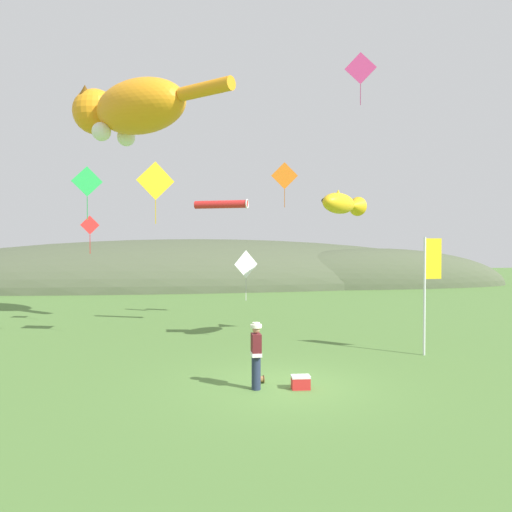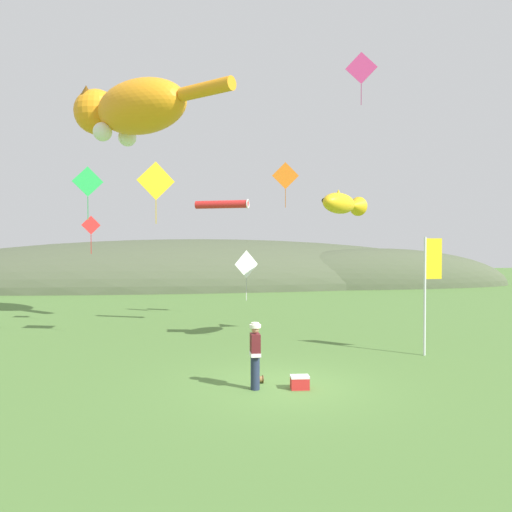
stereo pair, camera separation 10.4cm
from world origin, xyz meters
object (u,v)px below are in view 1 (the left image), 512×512
at_px(kite_spool, 262,379).
at_px(kite_giant_cat, 130,109).
at_px(kite_diamond_red, 90,226).
at_px(kite_diamond_green, 87,182).
at_px(festival_banner_pole, 429,278).
at_px(kite_fish_windsock, 342,204).
at_px(festival_attendant, 256,354).
at_px(kite_diamond_gold, 155,181).
at_px(kite_diamond_pink, 361,69).
at_px(kite_diamond_orange, 285,176).
at_px(kite_diamond_white, 246,265).
at_px(kite_tube_streamer, 222,204).
at_px(picnic_cooler, 301,382).

xyz_separation_m(kite_spool, kite_giant_cat, (-4.24, 11.57, 10.27)).
relative_size(kite_diamond_red, kite_diamond_green, 0.86).
distance_m(kite_spool, kite_giant_cat, 16.04).
height_order(festival_banner_pole, kite_giant_cat, kite_giant_cat).
bearing_deg(kite_diamond_red, kite_giant_cat, 23.02).
bearing_deg(kite_fish_windsock, festival_attendant, -129.78).
xyz_separation_m(kite_fish_windsock, kite_diamond_red, (-10.04, 6.25, -0.67)).
relative_size(kite_diamond_red, kite_diamond_gold, 0.75).
bearing_deg(festival_banner_pole, kite_diamond_pink, 97.07).
bearing_deg(kite_diamond_pink, kite_diamond_orange, 127.19).
bearing_deg(festival_banner_pole, kite_fish_windsock, 137.23).
bearing_deg(kite_diamond_white, festival_banner_pole, -34.62).
distance_m(kite_diamond_white, kite_diamond_gold, 4.81).
bearing_deg(kite_spool, kite_giant_cat, 110.13).
bearing_deg(kite_diamond_green, kite_spool, -50.88).
bearing_deg(kite_fish_windsock, kite_diamond_green, 166.57).
xyz_separation_m(festival_attendant, kite_diamond_red, (-5.76, 11.38, 3.75)).
bearing_deg(kite_tube_streamer, kite_diamond_white, -76.93).
bearing_deg(kite_diamond_orange, kite_fish_windsock, -82.34).
bearing_deg(kite_diamond_orange, festival_banner_pole, -68.83).
relative_size(kite_giant_cat, kite_diamond_white, 3.74).
bearing_deg(kite_diamond_white, kite_fish_windsock, -27.88).
relative_size(picnic_cooler, festival_banner_pole, 0.13).
xyz_separation_m(kite_tube_streamer, kite_diamond_red, (-5.98, 1.63, -0.95)).
xyz_separation_m(kite_giant_cat, kite_diamond_green, (-1.33, -4.72, -4.12)).
height_order(kite_fish_windsock, kite_diamond_orange, kite_diamond_orange).
bearing_deg(kite_diamond_red, festival_banner_pole, -34.22).
height_order(picnic_cooler, kite_diamond_gold, kite_diamond_gold).
distance_m(festival_banner_pole, kite_diamond_pink, 9.98).
bearing_deg(kite_fish_windsock, kite_spool, -131.35).
distance_m(picnic_cooler, kite_diamond_white, 7.65).
relative_size(kite_fish_windsock, kite_diamond_white, 1.30).
bearing_deg(kite_diamond_gold, kite_tube_streamer, 48.40).
relative_size(kite_spool, kite_diamond_red, 0.12).
distance_m(festival_banner_pole, kite_diamond_white, 6.99).
xyz_separation_m(festival_attendant, kite_diamond_gold, (-2.68, 6.49, 5.28)).
bearing_deg(kite_diamond_white, kite_diamond_gold, -172.84).
relative_size(festival_attendant, kite_diamond_pink, 0.78).
relative_size(festival_attendant, kite_tube_streamer, 0.73).
xyz_separation_m(kite_diamond_orange, kite_diamond_green, (-8.78, -3.66, -0.94)).
xyz_separation_m(festival_attendant, picnic_cooler, (1.17, -0.16, -0.77)).
bearing_deg(kite_diamond_white, kite_diamond_pink, 8.59).
height_order(kite_spool, festival_banner_pole, festival_banner_pole).
height_order(festival_attendant, kite_diamond_green, kite_diamond_green).
bearing_deg(kite_diamond_white, kite_diamond_green, 175.50).
xyz_separation_m(picnic_cooler, festival_banner_pole, (5.44, 3.13, 2.50)).
distance_m(kite_diamond_orange, kite_diamond_gold, 7.74).
bearing_deg(kite_spool, kite_diamond_green, 129.12).
relative_size(festival_banner_pole, kite_fish_windsock, 1.55).
bearing_deg(kite_spool, kite_diamond_gold, 116.49).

